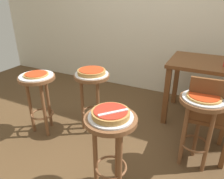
{
  "coord_description": "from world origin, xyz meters",
  "views": [
    {
      "loc": [
        0.9,
        -1.59,
        1.48
      ],
      "look_at": [
        0.05,
        0.11,
        0.62
      ],
      "focal_mm": 34.04,
      "sensor_mm": 36.0,
      "label": 1
    }
  ],
  "objects_px": {
    "stool_foreground": "(111,138)",
    "serving_plate_middle": "(36,76)",
    "stool_leftside": "(200,117)",
    "pizza_leftside": "(204,96)",
    "serving_plate_foreground": "(111,117)",
    "pizza_foreground": "(111,113)",
    "wooden_chair": "(209,114)",
    "stool_middle": "(39,92)",
    "serving_plate_rear": "(92,74)",
    "pizza_server_knife": "(113,112)",
    "stool_rear": "(92,90)",
    "pizza_middle": "(36,74)",
    "dining_table": "(209,73)",
    "serving_plate_leftside": "(204,98)",
    "pizza_rear": "(92,71)"
  },
  "relations": [
    {
      "from": "stool_foreground",
      "to": "serving_plate_middle",
      "type": "distance_m",
      "value": 1.15
    },
    {
      "from": "stool_leftside",
      "to": "pizza_leftside",
      "type": "xyz_separation_m",
      "value": [
        0.0,
        0.0,
        0.2
      ]
    },
    {
      "from": "serving_plate_foreground",
      "to": "pizza_foreground",
      "type": "height_order",
      "value": "pizza_foreground"
    },
    {
      "from": "stool_foreground",
      "to": "pizza_foreground",
      "type": "relative_size",
      "value": 2.54
    },
    {
      "from": "stool_foreground",
      "to": "wooden_chair",
      "type": "height_order",
      "value": "wooden_chair"
    },
    {
      "from": "serving_plate_foreground",
      "to": "stool_middle",
      "type": "relative_size",
      "value": 0.47
    },
    {
      "from": "stool_leftside",
      "to": "serving_plate_rear",
      "type": "height_order",
      "value": "serving_plate_rear"
    },
    {
      "from": "serving_plate_middle",
      "to": "pizza_server_knife",
      "type": "bearing_deg",
      "value": -19.98
    },
    {
      "from": "pizza_leftside",
      "to": "serving_plate_rear",
      "type": "bearing_deg",
      "value": 175.82
    },
    {
      "from": "pizza_foreground",
      "to": "serving_plate_middle",
      "type": "height_order",
      "value": "pizza_foreground"
    },
    {
      "from": "stool_middle",
      "to": "stool_rear",
      "type": "relative_size",
      "value": 1.0
    },
    {
      "from": "pizza_middle",
      "to": "dining_table",
      "type": "xyz_separation_m",
      "value": [
        1.62,
        1.1,
        -0.08
      ]
    },
    {
      "from": "wooden_chair",
      "to": "pizza_server_knife",
      "type": "distance_m",
      "value": 1.02
    },
    {
      "from": "stool_foreground",
      "to": "dining_table",
      "type": "relative_size",
      "value": 0.76
    },
    {
      "from": "serving_plate_leftside",
      "to": "wooden_chair",
      "type": "height_order",
      "value": "wooden_chair"
    },
    {
      "from": "pizza_middle",
      "to": "stool_rear",
      "type": "bearing_deg",
      "value": 31.59
    },
    {
      "from": "stool_leftside",
      "to": "serving_plate_rear",
      "type": "relative_size",
      "value": 1.89
    },
    {
      "from": "pizza_foreground",
      "to": "serving_plate_middle",
      "type": "distance_m",
      "value": 1.13
    },
    {
      "from": "stool_leftside",
      "to": "pizza_rear",
      "type": "height_order",
      "value": "pizza_rear"
    },
    {
      "from": "pizza_rear",
      "to": "serving_plate_foreground",
      "type": "bearing_deg",
      "value": -49.98
    },
    {
      "from": "pizza_leftside",
      "to": "stool_leftside",
      "type": "bearing_deg",
      "value": -172.87
    },
    {
      "from": "stool_foreground",
      "to": "stool_middle",
      "type": "distance_m",
      "value": 1.13
    },
    {
      "from": "pizza_middle",
      "to": "dining_table",
      "type": "height_order",
      "value": "dining_table"
    },
    {
      "from": "pizza_foreground",
      "to": "stool_leftside",
      "type": "bearing_deg",
      "value": 47.06
    },
    {
      "from": "stool_rear",
      "to": "serving_plate_leftside",
      "type": "bearing_deg",
      "value": -4.18
    },
    {
      "from": "pizza_middle",
      "to": "pizza_leftside",
      "type": "height_order",
      "value": "same"
    },
    {
      "from": "stool_foreground",
      "to": "dining_table",
      "type": "distance_m",
      "value": 1.58
    },
    {
      "from": "pizza_middle",
      "to": "serving_plate_rear",
      "type": "xyz_separation_m",
      "value": [
        0.49,
        0.3,
        -0.02
      ]
    },
    {
      "from": "dining_table",
      "to": "stool_leftside",
      "type": "bearing_deg",
      "value": -89.44
    },
    {
      "from": "dining_table",
      "to": "serving_plate_foreground",
      "type": "bearing_deg",
      "value": -110.38
    },
    {
      "from": "pizza_rear",
      "to": "pizza_middle",
      "type": "bearing_deg",
      "value": -148.41
    },
    {
      "from": "pizza_rear",
      "to": "stool_middle",
      "type": "bearing_deg",
      "value": -148.41
    },
    {
      "from": "serving_plate_foreground",
      "to": "wooden_chair",
      "type": "distance_m",
      "value": 1.01
    },
    {
      "from": "serving_plate_foreground",
      "to": "pizza_rear",
      "type": "height_order",
      "value": "pizza_rear"
    },
    {
      "from": "stool_foreground",
      "to": "wooden_chair",
      "type": "relative_size",
      "value": 0.81
    },
    {
      "from": "dining_table",
      "to": "wooden_chair",
      "type": "relative_size",
      "value": 1.06
    },
    {
      "from": "pizza_foreground",
      "to": "stool_rear",
      "type": "relative_size",
      "value": 0.39
    },
    {
      "from": "wooden_chair",
      "to": "serving_plate_middle",
      "type": "bearing_deg",
      "value": -167.26
    },
    {
      "from": "serving_plate_middle",
      "to": "serving_plate_rear",
      "type": "distance_m",
      "value": 0.58
    },
    {
      "from": "serving_plate_middle",
      "to": "pizza_middle",
      "type": "height_order",
      "value": "pizza_middle"
    },
    {
      "from": "serving_plate_foreground",
      "to": "wooden_chair",
      "type": "relative_size",
      "value": 0.38
    },
    {
      "from": "pizza_middle",
      "to": "stool_leftside",
      "type": "xyz_separation_m",
      "value": [
        1.62,
        0.22,
        -0.2
      ]
    },
    {
      "from": "dining_table",
      "to": "wooden_chair",
      "type": "bearing_deg",
      "value": -84.0
    },
    {
      "from": "pizza_foreground",
      "to": "stool_rear",
      "type": "bearing_deg",
      "value": 130.02
    },
    {
      "from": "stool_middle",
      "to": "pizza_middle",
      "type": "height_order",
      "value": "pizza_middle"
    },
    {
      "from": "pizza_rear",
      "to": "pizza_leftside",
      "type": "bearing_deg",
      "value": -4.18
    },
    {
      "from": "wooden_chair",
      "to": "stool_rear",
      "type": "bearing_deg",
      "value": -176.23
    },
    {
      "from": "wooden_chair",
      "to": "pizza_middle",
      "type": "bearing_deg",
      "value": -167.26
    },
    {
      "from": "serving_plate_rear",
      "to": "dining_table",
      "type": "bearing_deg",
      "value": 35.36
    },
    {
      "from": "pizza_foreground",
      "to": "pizza_middle",
      "type": "distance_m",
      "value": 1.13
    }
  ]
}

